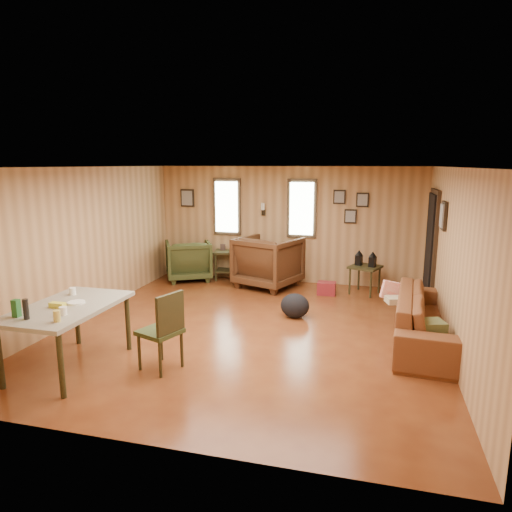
% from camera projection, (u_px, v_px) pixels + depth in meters
% --- Properties ---
extents(room, '(5.54, 6.04, 2.44)m').
position_uv_depth(room, '(265.00, 248.00, 6.83)').
color(room, brown).
rests_on(room, ground).
extents(sofa, '(0.90, 2.45, 0.94)m').
position_uv_depth(sofa, '(434.00, 311.00, 6.24)').
color(sofa, brown).
rests_on(sofa, ground).
extents(recliner_brown, '(1.39, 1.35, 1.13)m').
position_uv_depth(recliner_brown, '(268.00, 259.00, 9.14)').
color(recliner_brown, '#482915').
rests_on(recliner_brown, ground).
extents(recliner_green, '(1.20, 1.18, 0.94)m').
position_uv_depth(recliner_green, '(188.00, 258.00, 9.73)').
color(recliner_green, '#333A1A').
rests_on(recliner_green, ground).
extents(end_table, '(0.67, 0.62, 0.76)m').
position_uv_depth(end_table, '(229.00, 259.00, 9.79)').
color(end_table, '#312E15').
rests_on(end_table, ground).
extents(side_table, '(0.68, 0.68, 0.84)m').
position_uv_depth(side_table, '(365.00, 265.00, 8.64)').
color(side_table, '#312E15').
rests_on(side_table, ground).
extents(cooler, '(0.34, 0.25, 0.24)m').
position_uv_depth(cooler, '(327.00, 288.00, 8.67)').
color(cooler, maroon).
rests_on(cooler, ground).
extents(backpack, '(0.49, 0.39, 0.40)m').
position_uv_depth(backpack, '(295.00, 306.00, 7.34)').
color(backpack, black).
rests_on(backpack, ground).
extents(sofa_pillows, '(0.81, 1.55, 0.32)m').
position_uv_depth(sofa_pillows, '(410.00, 309.00, 6.26)').
color(sofa_pillows, '#535C33').
rests_on(sofa_pillows, sofa).
extents(dining_table, '(0.94, 1.55, 1.01)m').
position_uv_depth(dining_table, '(67.00, 311.00, 5.43)').
color(dining_table, gray).
rests_on(dining_table, ground).
extents(dining_chair, '(0.56, 0.56, 0.97)m').
position_uv_depth(dining_chair, '(164.00, 327.00, 5.40)').
color(dining_chair, '#333A1A').
rests_on(dining_chair, ground).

